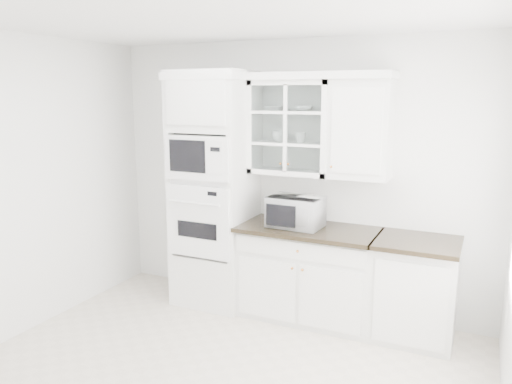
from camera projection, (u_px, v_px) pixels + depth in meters
The scene contains 12 objects.
room_shell at pixel (234, 146), 3.82m from camera, with size 4.00×3.50×2.70m.
oven_column at pixel (214, 190), 5.12m from camera, with size 0.76×0.68×2.40m.
base_cabinet_run at pixel (309, 272), 4.86m from camera, with size 1.32×0.67×0.92m.
extra_base_cabinet at pixel (415, 289), 4.44m from camera, with size 0.72×0.67×0.92m.
upper_cabinet_glass at pixel (292, 128), 4.82m from camera, with size 0.80×0.33×0.90m.
upper_cabinet_solid at pixel (361, 130), 4.54m from camera, with size 0.55×0.33×0.90m, color white.
crown_molding at pixel (281, 76), 4.75m from camera, with size 2.14×0.38×0.07m, color white.
countertop_microwave at pixel (296, 211), 4.77m from camera, with size 0.50×0.42×0.29m, color white.
bowl_a at pixel (276, 108), 4.84m from camera, with size 0.20×0.20×0.05m, color white.
bowl_b at pixel (303, 108), 4.73m from camera, with size 0.17×0.17×0.05m, color white.
cup_a at pixel (279, 136), 4.89m from camera, with size 0.13×0.13×0.11m, color white.
cup_b at pixel (301, 137), 4.79m from camera, with size 0.11×0.11×0.10m, color white.
Camera 1 is at (1.77, -2.95, 2.17)m, focal length 35.00 mm.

